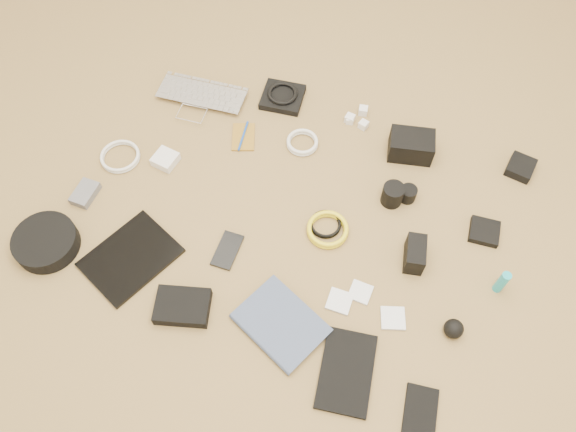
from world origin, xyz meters
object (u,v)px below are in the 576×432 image
at_px(headphone_case, 46,242).
at_px(tablet, 131,258).
at_px(laptop, 198,103).
at_px(dslr_camera, 411,146).
at_px(phone, 227,250).
at_px(paperback, 258,345).

bearing_deg(headphone_case, tablet, 12.84).
height_order(laptop, tablet, laptop).
bearing_deg(dslr_camera, phone, -139.69).
distance_m(tablet, paperback, 0.49).
xyz_separation_m(laptop, paperback, (0.57, -0.75, -0.00)).
xyz_separation_m(dslr_camera, tablet, (-0.70, -0.72, -0.04)).
distance_m(dslr_camera, paperback, 0.86).
distance_m(laptop, headphone_case, 0.72).
distance_m(dslr_camera, tablet, 1.00).
height_order(dslr_camera, headphone_case, dslr_camera).
bearing_deg(headphone_case, phone, 20.23).
relative_size(dslr_camera, headphone_case, 0.75).
height_order(dslr_camera, tablet, dslr_camera).
relative_size(laptop, headphone_case, 1.63).
bearing_deg(dslr_camera, laptop, 172.16).
xyz_separation_m(phone, headphone_case, (-0.53, -0.20, 0.02)).
height_order(laptop, headphone_case, headphone_case).
relative_size(tablet, phone, 2.14).
xyz_separation_m(tablet, headphone_case, (-0.26, -0.06, 0.02)).
bearing_deg(phone, paperback, -52.22).
relative_size(laptop, phone, 2.56).
distance_m(dslr_camera, phone, 0.73).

